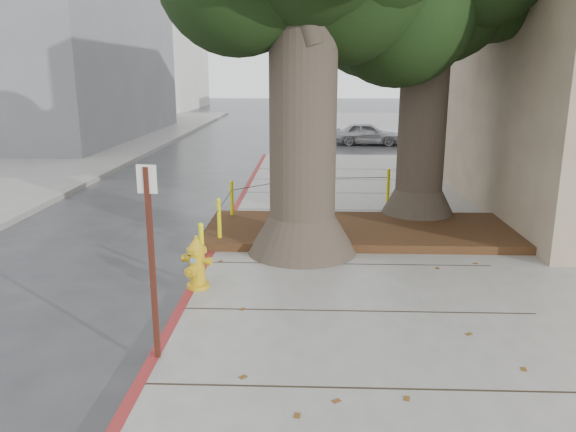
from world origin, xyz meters
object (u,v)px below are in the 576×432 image
(fire_hydrant, at_px, (197,263))
(signpost, at_px, (151,252))
(car_silver, at_px, (367,134))
(car_dark, at_px, (77,130))
(car_red, at_px, (470,138))

(fire_hydrant, height_order, signpost, signpost)
(fire_hydrant, relative_size, signpost, 0.37)
(signpost, bearing_deg, car_silver, 86.09)
(car_silver, xyz_separation_m, car_dark, (-14.12, -0.24, 0.13))
(car_red, xyz_separation_m, car_dark, (-18.54, 1.59, 0.11))
(car_silver, bearing_deg, signpost, 172.22)
(fire_hydrant, bearing_deg, car_dark, 137.26)
(signpost, distance_m, car_red, 21.54)
(signpost, relative_size, car_dark, 0.50)
(car_red, relative_size, car_dark, 0.74)
(car_dark, bearing_deg, car_silver, -2.69)
(signpost, bearing_deg, car_dark, 122.43)
(car_silver, height_order, car_dark, car_dark)
(fire_hydrant, bearing_deg, car_silver, 97.16)
(car_silver, distance_m, car_red, 4.79)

